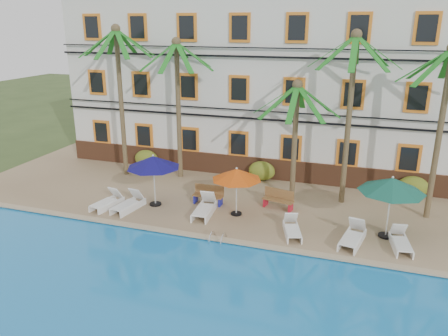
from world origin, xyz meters
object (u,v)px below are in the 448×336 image
(lounger_a, at_px, (107,202))
(umbrella_blue, at_px, (153,162))
(umbrella_green, at_px, (392,185))
(bench_right, at_px, (279,199))
(umbrella_red, at_px, (237,175))
(palm_a, at_px, (120,82))
(palm_b, at_px, (178,90))
(lounger_e, at_px, (353,236))
(lounger_f, at_px, (401,241))
(bench_left, at_px, (209,194))
(palm_d, at_px, (351,96))
(palm_c, at_px, (296,123))
(pool_ladder, at_px, (218,241))
(lounger_d, at_px, (292,229))
(lounger_c, at_px, (205,208))
(palm_e, at_px, (443,110))
(lounger_b, at_px, (129,204))

(lounger_a, bearing_deg, umbrella_blue, 24.99)
(umbrella_green, distance_m, bench_right, 5.36)
(umbrella_red, bearing_deg, umbrella_green, -1.47)
(palm_a, height_order, palm_b, palm_a)
(lounger_e, bearing_deg, palm_b, 152.07)
(palm_b, relative_size, umbrella_green, 2.90)
(umbrella_blue, xyz_separation_m, lounger_f, (11.12, -0.81, -1.91))
(lounger_a, xyz_separation_m, bench_left, (4.46, 1.95, 0.19))
(palm_d, bearing_deg, palm_c, -171.15)
(palm_c, bearing_deg, lounger_e, -51.08)
(lounger_a, relative_size, pool_ladder, 2.54)
(palm_d, xyz_separation_m, bench_right, (-2.80, -1.73, -4.76))
(palm_a, bearing_deg, palm_c, -4.01)
(palm_c, height_order, umbrella_blue, palm_c)
(palm_a, height_order, bench_right, palm_a)
(lounger_d, distance_m, lounger_f, 4.26)
(bench_left, bearing_deg, lounger_d, -24.12)
(lounger_c, xyz_separation_m, bench_right, (3.11, 1.80, 0.16))
(palm_b, bearing_deg, bench_right, -23.01)
(lounger_a, distance_m, bench_left, 4.87)
(palm_d, distance_m, lounger_c, 8.46)
(palm_e, relative_size, umbrella_red, 3.36)
(palm_c, relative_size, lounger_e, 2.91)
(lounger_b, relative_size, lounger_c, 0.94)
(umbrella_blue, height_order, umbrella_green, umbrella_green)
(palm_a, distance_m, lounger_b, 7.29)
(lounger_b, bearing_deg, palm_b, 85.19)
(palm_b, relative_size, bench_left, 5.14)
(palm_d, distance_m, lounger_b, 11.50)
(palm_a, bearing_deg, umbrella_blue, -43.92)
(umbrella_blue, xyz_separation_m, lounger_a, (-2.07, -0.96, -1.91))
(lounger_b, bearing_deg, palm_c, 27.96)
(lounger_b, bearing_deg, palm_a, 121.72)
(lounger_c, xyz_separation_m, bench_left, (-0.27, 1.27, 0.16))
(palm_d, relative_size, umbrella_red, 3.57)
(palm_e, bearing_deg, umbrella_blue, -167.91)
(lounger_e, height_order, bench_left, bench_left)
(palm_d, distance_m, lounger_e, 6.56)
(palm_a, height_order, lounger_f, palm_a)
(lounger_f, relative_size, pool_ladder, 2.48)
(umbrella_red, height_order, lounger_c, umbrella_red)
(palm_e, xyz_separation_m, lounger_f, (-1.28, -3.46, -4.69))
(palm_a, bearing_deg, palm_b, 11.07)
(umbrella_green, distance_m, bench_left, 8.45)
(lounger_e, relative_size, pool_ladder, 2.76)
(lounger_a, bearing_deg, lounger_e, -0.26)
(lounger_e, bearing_deg, palm_c, 128.92)
(palm_a, height_order, umbrella_blue, palm_a)
(bench_left, bearing_deg, umbrella_green, -6.82)
(palm_d, relative_size, lounger_e, 3.99)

